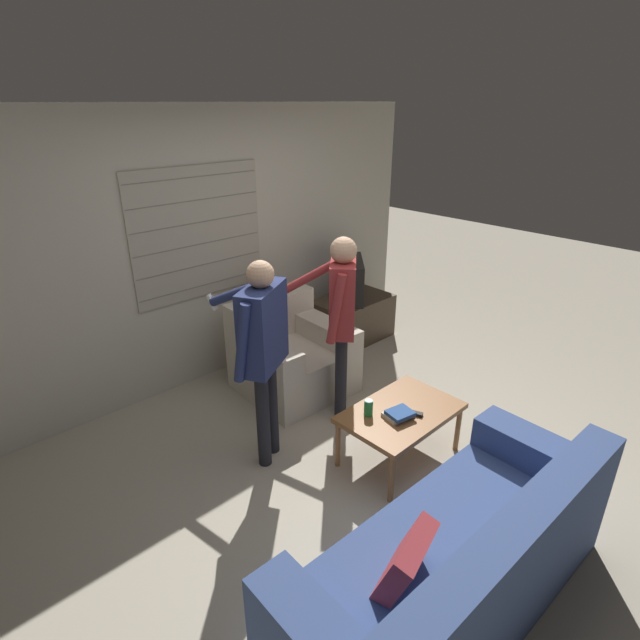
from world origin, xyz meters
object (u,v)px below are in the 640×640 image
Objects in this scene: coffee_table at (401,415)px; book_stack at (399,414)px; armchair_beige at (291,356)px; person_right_standing at (341,310)px; tv at (353,279)px; person_left_standing at (262,340)px; spare_remote at (414,413)px; couch_blue at (457,567)px; soda_can at (368,408)px.

book_stack reaches higher than coffee_table.
person_right_standing reaches higher than armchair_beige.
armchair_beige is 1.08× the size of coffee_table.
person_left_standing is at bearing -19.70° from tv.
coffee_table is 0.12m from book_stack.
couch_blue is at bearing -153.94° from spare_remote.
person_right_standing reaches higher than soda_can.
tv is at bearing 33.45° from spare_remote.
couch_blue is at bearing -126.85° from book_stack.
spare_remote is at bearing -136.26° from person_right_standing.
soda_can is at bearing 128.81° from book_stack.
armchair_beige is at bearing 86.40° from coffee_table.
armchair_beige is 7.72× the size of soda_can.
spare_remote is (-0.06, -1.48, 0.11)m from armchair_beige.
person_left_standing reaches higher than soda_can.
person_left_standing is at bearing 138.28° from person_right_standing.
armchair_beige is 0.60× the size of person_right_standing.
person_left_standing is at bearing 42.29° from armchair_beige.
spare_remote is (0.03, -0.10, 0.05)m from coffee_table.
person_right_standing reaches higher than book_stack.
tv is (1.30, 1.72, 0.34)m from coffee_table.
person_right_standing is 1.00m from spare_remote.
book_stack is at bearing 131.51° from spare_remote.
person_right_standing reaches higher than person_left_standing.
person_left_standing is 0.93m from soda_can.
person_left_standing reaches higher than armchair_beige.
spare_remote is at bearing 90.46° from armchair_beige.
person_right_standing is at bearing 92.13° from armchair_beige.
couch_blue is at bearing 6.18° from tv.
couch_blue reaches higher than soda_can.
armchair_beige reaches higher than coffee_table.
spare_remote is (-1.28, -1.82, -0.28)m from tv.
couch_blue is 2.05m from person_right_standing.
soda_can is (0.50, -0.58, -0.52)m from person_left_standing.
person_right_standing is at bearing 78.04° from book_stack.
coffee_table is (0.80, 1.00, 0.07)m from couch_blue.
person_left_standing is 11.79× the size of spare_remote.
coffee_table is 0.11m from spare_remote.
person_left_standing is 7.08× the size of book_stack.
couch_blue reaches higher than book_stack.
soda_can is at bearing -78.19° from person_left_standing.
couch_blue is 1.28m from soda_can.
soda_can is (-0.31, -1.25, 0.17)m from armchair_beige.
couch_blue is 3.46m from tv.
person_right_standing is (-0.01, -0.66, 0.68)m from armchair_beige.
couch_blue is 16.45× the size of soda_can.
soda_can is at bearing 149.23° from coffee_table.
book_stack is at bearing -153.46° from coffee_table.
spare_remote is (0.83, 0.90, 0.13)m from couch_blue.
armchair_beige is at bearing -30.60° from tv.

